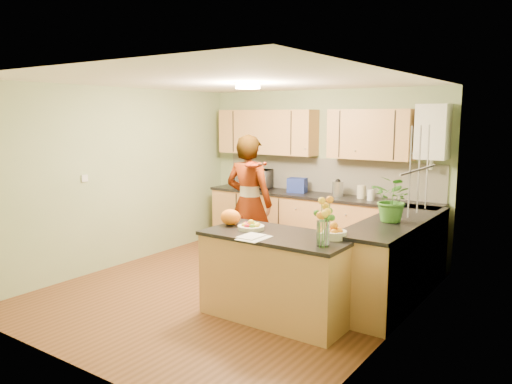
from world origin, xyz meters
The scene contains 28 objects.
floor centered at (0.00, 0.00, 0.00)m, with size 4.50×4.50×0.00m, color #573218.
ceiling centered at (0.00, 0.00, 2.50)m, with size 4.00×4.50×0.02m, color white.
wall_back centered at (0.00, 2.25, 1.25)m, with size 4.00×0.02×2.50m, color gray.
wall_front centered at (0.00, -2.25, 1.25)m, with size 4.00×0.02×2.50m, color gray.
wall_left centered at (-2.00, 0.00, 1.25)m, with size 0.02×4.50×2.50m, color gray.
wall_right centered at (2.00, 0.00, 1.25)m, with size 0.02×4.50×2.50m, color gray.
back_counter centered at (0.10, 1.95, 0.47)m, with size 3.64×0.62×0.94m.
right_counter centered at (1.70, 0.85, 0.47)m, with size 0.62×2.24×0.94m.
splashback centered at (0.10, 2.23, 1.20)m, with size 3.60×0.02×0.52m, color #EDE6CD.
upper_cabinets centered at (-0.18, 2.08, 1.85)m, with size 3.20×0.34×0.70m.
boiler centered at (1.70, 2.09, 1.90)m, with size 0.40×0.30×0.86m.
window_right centered at (1.99, 0.60, 1.55)m, with size 0.01×1.30×1.05m.
light_switch centered at (-1.99, -0.60, 1.30)m, with size 0.02×0.09×0.09m, color white.
ceiling_lamp centered at (0.00, 0.30, 2.46)m, with size 0.30×0.30×0.07m.
peninsula_island centered at (0.87, -0.37, 0.45)m, with size 1.57×0.80×0.90m.
fruit_dish centered at (0.52, -0.37, 0.94)m, with size 0.29×0.29×0.10m.
orange_bowl centered at (1.42, -0.22, 0.97)m, with size 0.26×0.26×0.15m.
flower_vase centered at (1.47, -0.55, 1.25)m, with size 0.28×0.28×0.52m.
orange_bag centered at (0.20, -0.32, 0.99)m, with size 0.24×0.20×0.18m, color orange.
papers centered at (0.77, -0.67, 0.91)m, with size 0.24×0.33×0.01m, color white.
violinist centered at (-0.33, 0.78, 0.93)m, with size 0.68×0.45×1.86m, color #E8A78D.
violin centered at (-0.13, 0.56, 1.49)m, with size 0.64×0.26×0.13m, color #4A1804, non-canonical shape.
microwave centered at (-1.06, 1.93, 1.09)m, with size 0.56×0.38×0.31m, color white.
blue_box centered at (-0.26, 1.96, 1.05)m, with size 0.28×0.20×0.22m, color navy.
kettle centered at (0.42, 1.97, 1.06)m, with size 0.16×0.16×0.30m.
jar_cream centered at (0.77, 2.00, 1.03)m, with size 0.12×0.12×0.19m, color beige.
jar_white centered at (0.95, 1.90, 1.02)m, with size 0.10×0.10×0.15m, color white.
potted_plant centered at (1.70, 0.68, 1.20)m, with size 0.46×0.40×0.51m, color #3C7B29.
Camera 1 is at (3.54, -4.64, 2.11)m, focal length 35.00 mm.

